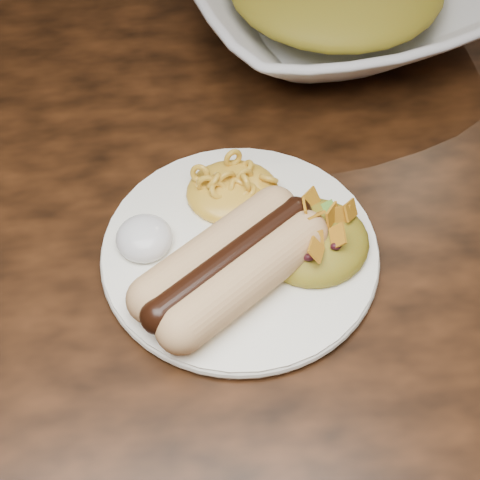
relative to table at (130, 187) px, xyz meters
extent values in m
plane|color=#31230D|center=(0.00, 0.00, -0.66)|extent=(4.00, 4.00, 0.00)
cube|color=#46230E|center=(0.00, 0.00, 0.07)|extent=(1.60, 0.90, 0.04)
cylinder|color=white|center=(0.10, -0.17, 0.10)|extent=(0.29, 0.29, 0.01)
cylinder|color=#D9B46E|center=(0.08, -0.22, 0.12)|extent=(0.13, 0.10, 0.04)
cylinder|color=#D9B46E|center=(0.08, -0.18, 0.12)|extent=(0.13, 0.10, 0.04)
cylinder|color=black|center=(0.08, -0.20, 0.13)|extent=(0.13, 0.10, 0.03)
ellipsoid|color=gold|center=(0.10, -0.11, 0.12)|extent=(0.09, 0.09, 0.03)
ellipsoid|color=silver|center=(0.02, -0.16, 0.12)|extent=(0.06, 0.06, 0.03)
ellipsoid|color=#9E5004|center=(0.15, -0.18, 0.12)|extent=(0.09, 0.09, 0.04)
camera|label=1|loc=(0.05, -0.52, 0.58)|focal=55.00mm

